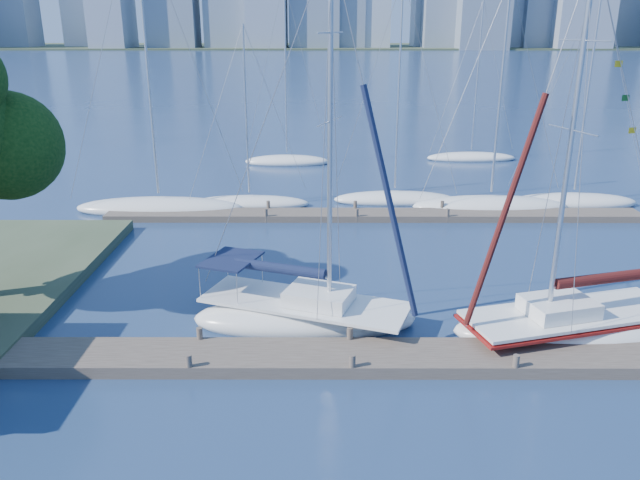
{
  "coord_description": "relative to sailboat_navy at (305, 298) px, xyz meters",
  "views": [
    {
      "loc": [
        -0.95,
        -17.67,
        10.28
      ],
      "look_at": [
        -1.0,
        4.0,
        2.82
      ],
      "focal_mm": 35.0,
      "sensor_mm": 36.0,
      "label": 1
    }
  ],
  "objects": [
    {
      "name": "bg_boat_7",
      "position": [
        12.71,
        29.41,
        -0.83
      ],
      "size": [
        7.35,
        3.24,
        12.44
      ],
      "rotation": [
        0.0,
        0.0,
        0.19
      ],
      "color": "white",
      "rests_on": "ground"
    },
    {
      "name": "near_dock",
      "position": [
        1.55,
        -2.74,
        -0.87
      ],
      "size": [
        26.0,
        2.0,
        0.4
      ],
      "primitive_type": "cube",
      "color": "#483E34",
      "rests_on": "ground"
    },
    {
      "name": "bg_boat_3",
      "position": [
        10.53,
        14.86,
        -0.79
      ],
      "size": [
        9.46,
        5.0,
        13.08
      ],
      "rotation": [
        0.0,
        0.0,
        0.29
      ],
      "color": "white",
      "rests_on": "ground"
    },
    {
      "name": "bg_boat_1",
      "position": [
        -3.71,
        15.69,
        -0.85
      ],
      "size": [
        7.37,
        4.4,
        10.7
      ],
      "rotation": [
        0.0,
        0.0,
        0.37
      ],
      "color": "white",
      "rests_on": "ground"
    },
    {
      "name": "ground",
      "position": [
        1.55,
        -2.74,
        -1.07
      ],
      "size": [
        700.0,
        700.0,
        0.0
      ],
      "primitive_type": "plane",
      "color": "navy",
      "rests_on": "ground"
    },
    {
      "name": "bg_boat_4",
      "position": [
        15.79,
        15.89,
        -0.81
      ],
      "size": [
        7.94,
        4.86,
        12.98
      ],
      "rotation": [
        0.0,
        0.0,
        -0.37
      ],
      "color": "white",
      "rests_on": "ground"
    },
    {
      "name": "sailboat_navy",
      "position": [
        0.0,
        0.0,
        0.0
      ],
      "size": [
        8.44,
        5.19,
        13.23
      ],
      "rotation": [
        0.0,
        0.0,
        -0.35
      ],
      "color": "white",
      "rests_on": "ground"
    },
    {
      "name": "sailboat_maroon",
      "position": [
        9.22,
        -0.93,
        -0.04
      ],
      "size": [
        8.49,
        4.72,
        12.96
      ],
      "rotation": [
        0.0,
        0.0,
        0.27
      ],
      "color": "white",
      "rests_on": "ground"
    },
    {
      "name": "far_shore",
      "position": [
        1.55,
        317.26,
        -1.07
      ],
      "size": [
        800.0,
        100.0,
        1.5
      ],
      "primitive_type": "cube",
      "color": "#38472D",
      "rests_on": "ground"
    },
    {
      "name": "bg_boat_6",
      "position": [
        -2.09,
        27.85,
        -0.8
      ],
      "size": [
        6.89,
        3.5,
        13.77
      ],
      "rotation": [
        0.0,
        0.0,
        -0.22
      ],
      "color": "white",
      "rests_on": "ground"
    },
    {
      "name": "bg_boat_2",
      "position": [
        5.1,
        16.59,
        -0.82
      ],
      "size": [
        7.72,
        4.05,
        13.19
      ],
      "rotation": [
        0.0,
        0.0,
        -0.29
      ],
      "color": "white",
      "rests_on": "ground"
    },
    {
      "name": "far_dock",
      "position": [
        3.55,
        13.26,
        -0.89
      ],
      "size": [
        30.0,
        1.8,
        0.36
      ],
      "primitive_type": "cube",
      "color": "#483E34",
      "rests_on": "ground"
    },
    {
      "name": "bg_boat_0",
      "position": [
        -8.83,
        14.5,
        -0.76
      ],
      "size": [
        10.0,
        4.06,
        16.65
      ],
      "rotation": [
        0.0,
        0.0,
        0.16
      ],
      "color": "white",
      "rests_on": "ground"
    }
  ]
}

